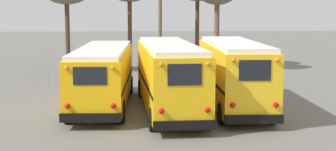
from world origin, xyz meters
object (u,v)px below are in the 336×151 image
at_px(school_bus_1, 169,74).
at_px(school_bus_2, 234,73).
at_px(school_bus_0, 103,74).
at_px(utility_pole, 160,10).

bearing_deg(school_bus_1, school_bus_2, 5.07).
distance_m(school_bus_0, school_bus_1, 3.47).
bearing_deg(school_bus_0, utility_pole, 71.86).
distance_m(school_bus_1, utility_pole, 11.87).
distance_m(school_bus_0, school_bus_2, 6.49).
relative_size(school_bus_1, school_bus_2, 1.14).
bearing_deg(school_bus_2, utility_pole, 105.37).
bearing_deg(school_bus_2, school_bus_1, -174.93).
height_order(school_bus_0, utility_pole, utility_pole).
xyz_separation_m(school_bus_0, school_bus_1, (3.20, -1.33, 0.13)).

